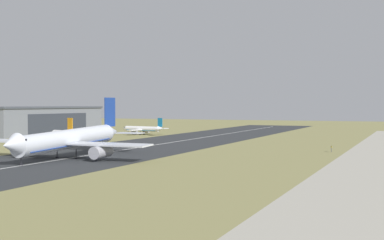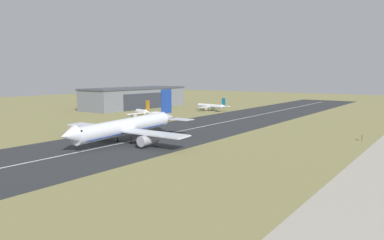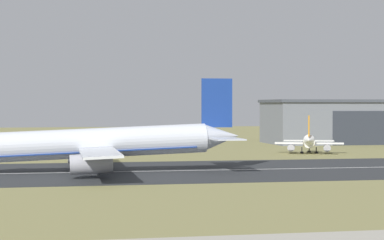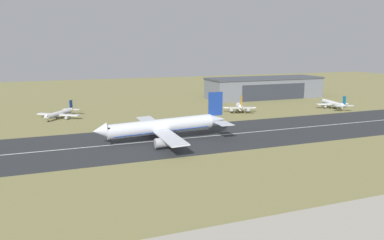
% 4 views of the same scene
% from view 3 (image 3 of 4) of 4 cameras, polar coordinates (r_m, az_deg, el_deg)
% --- Properties ---
extents(runway_strip, '(432.30, 45.16, 0.06)m').
position_cam_3_polar(runway_strip, '(141.02, 5.95, -3.75)').
color(runway_strip, '#2B2D30').
rests_on(runway_strip, ground_plane).
extents(runway_centreline, '(389.07, 0.70, 0.01)m').
position_cam_3_polar(runway_centreline, '(141.01, 5.95, -3.74)').
color(runway_centreline, silver).
rests_on(runway_centreline, runway_strip).
extents(airplane_landing, '(50.08, 51.14, 16.95)m').
position_cam_3_polar(airplane_landing, '(134.96, -6.92, -1.81)').
color(airplane_landing, silver).
rests_on(airplane_landing, ground_plane).
extents(airplane_parked_centre, '(16.83, 17.21, 9.54)m').
position_cam_3_polar(airplane_parked_centre, '(188.92, 8.91, -1.64)').
color(airplane_parked_centre, white).
rests_on(airplane_parked_centre, ground_plane).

